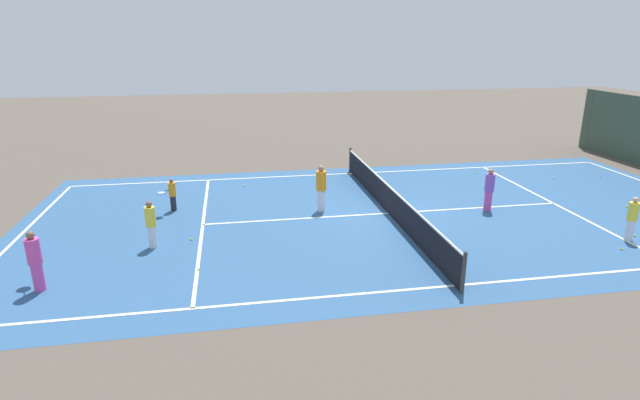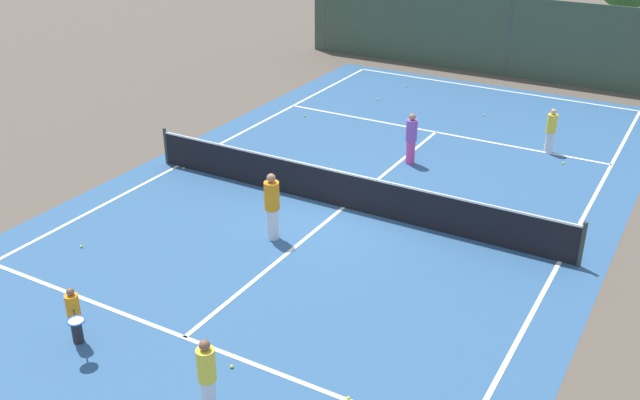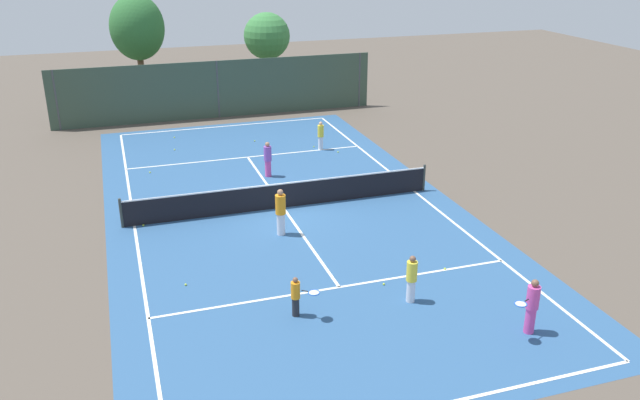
% 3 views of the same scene
% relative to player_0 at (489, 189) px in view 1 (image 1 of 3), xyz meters
% --- Properties ---
extents(ground_plane, '(80.00, 80.00, 0.00)m').
position_rel_player_0_xyz_m(ground_plane, '(-0.30, -3.58, -0.79)').
color(ground_plane, brown).
extents(court_surface, '(13.00, 25.00, 0.01)m').
position_rel_player_0_xyz_m(court_surface, '(-0.30, -3.58, -0.78)').
color(court_surface, '#2D5684').
rests_on(court_surface, ground_plane).
extents(tennis_net, '(11.90, 0.10, 1.10)m').
position_rel_player_0_xyz_m(tennis_net, '(-0.30, -3.58, -0.28)').
color(tennis_net, '#333833').
rests_on(tennis_net, ground_plane).
extents(player_0, '(0.33, 0.33, 1.54)m').
position_rel_player_0_xyz_m(player_0, '(0.00, 0.00, 0.00)').
color(player_0, '#D14799').
rests_on(player_0, ground_plane).
extents(player_1, '(0.78, 0.67, 1.18)m').
position_rel_player_0_xyz_m(player_1, '(-1.92, -11.07, -0.17)').
color(player_1, '#232328').
rests_on(player_1, ground_plane).
extents(player_2, '(0.30, 0.30, 1.38)m').
position_rel_player_0_xyz_m(player_2, '(3.32, 2.91, -0.08)').
color(player_2, silver).
rests_on(player_2, ground_plane).
extents(player_3, '(0.90, 0.60, 1.56)m').
position_rel_player_0_xyz_m(player_3, '(3.62, -13.72, 0.02)').
color(player_3, '#D14799').
rests_on(player_3, ground_plane).
extents(player_4, '(0.36, 0.36, 1.67)m').
position_rel_player_0_xyz_m(player_4, '(-0.98, -5.87, 0.07)').
color(player_4, silver).
rests_on(player_4, ground_plane).
extents(player_5, '(0.31, 0.31, 1.44)m').
position_rel_player_0_xyz_m(player_5, '(1.36, -11.33, -0.05)').
color(player_5, silver).
rests_on(player_5, ground_plane).
extents(tennis_ball_0, '(0.07, 0.07, 0.07)m').
position_rel_player_0_xyz_m(tennis_ball_0, '(3.11, 3.34, -0.75)').
color(tennis_ball_0, '#CCE533').
rests_on(tennis_ball_0, ground_plane).
extents(tennis_ball_1, '(0.07, 0.07, 0.07)m').
position_rel_player_0_xyz_m(tennis_ball_1, '(-4.82, 1.99, -0.75)').
color(tennis_ball_1, '#CCE533').
rests_on(tennis_ball_1, ground_plane).
extents(tennis_ball_2, '(0.07, 0.07, 0.07)m').
position_rel_player_0_xyz_m(tennis_ball_2, '(3.95, 2.18, -0.75)').
color(tennis_ball_2, '#CCE533').
rests_on(tennis_ball_2, ground_plane).
extents(tennis_ball_3, '(0.07, 0.07, 0.07)m').
position_rel_player_0_xyz_m(tennis_ball_3, '(1.01, -10.25, -0.75)').
color(tennis_ball_3, '#CCE533').
rests_on(tennis_ball_3, ground_plane).
extents(tennis_ball_4, '(0.07, 0.07, 0.07)m').
position_rel_player_0_xyz_m(tennis_ball_4, '(-3.43, 4.96, -0.75)').
color(tennis_ball_4, '#CCE533').
rests_on(tennis_ball_4, ground_plane).
extents(tennis_ball_5, '(0.07, 0.07, 0.07)m').
position_rel_player_0_xyz_m(tennis_ball_5, '(-3.21, 7.04, -0.75)').
color(tennis_ball_5, '#CCE533').
rests_on(tennis_ball_5, ground_plane).
extents(tennis_ball_6, '(0.07, 0.07, 0.07)m').
position_rel_player_0_xyz_m(tennis_ball_6, '(-4.60, -8.47, -0.75)').
color(tennis_ball_6, '#CCE533').
rests_on(tennis_ball_6, ground_plane).
extents(tennis_ball_7, '(0.07, 0.07, 0.07)m').
position_rel_player_0_xyz_m(tennis_ball_7, '(-5.49, -3.69, -0.75)').
color(tennis_ball_7, '#CCE533').
rests_on(tennis_ball_7, ground_plane).
extents(tennis_ball_8, '(0.07, 0.07, 0.07)m').
position_rel_player_0_xyz_m(tennis_ball_8, '(0.57, 5.19, -0.75)').
color(tennis_ball_8, '#CCE533').
rests_on(tennis_ball_8, ground_plane).
extents(tennis_ball_9, '(0.07, 0.07, 0.07)m').
position_rel_player_0_xyz_m(tennis_ball_9, '(3.19, -9.95, -0.75)').
color(tennis_ball_9, '#CCE533').
rests_on(tennis_ball_9, ground_plane).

